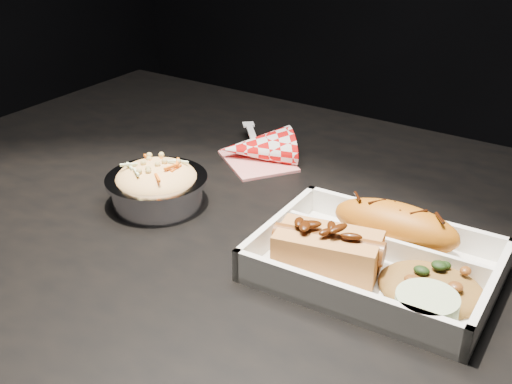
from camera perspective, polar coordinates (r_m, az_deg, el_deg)
dining_table at (r=0.86m, az=1.69°, el=-7.67°), size 1.20×0.80×0.75m
food_tray at (r=0.71m, az=10.55°, el=-6.46°), size 0.26×0.19×0.04m
fried_pastry at (r=0.74m, az=12.29°, el=-2.91°), size 0.15×0.06×0.05m
hotdog at (r=0.69m, az=6.41°, el=-4.91°), size 0.12×0.08×0.06m
fried_rice_mound at (r=0.68m, az=15.39°, el=-7.46°), size 0.11×0.09×0.03m
cupcake_liner at (r=0.64m, az=14.88°, el=-10.01°), size 0.06×0.06×0.03m
foil_coleslaw_cup at (r=0.84m, az=-8.81°, el=0.68°), size 0.13×0.13×0.07m
napkin_fork at (r=0.97m, az=0.01°, el=3.92°), size 0.16×0.16×0.10m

